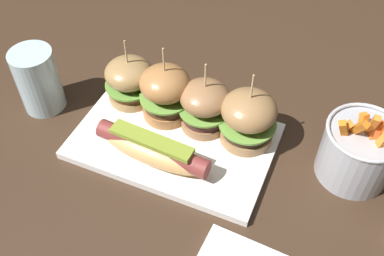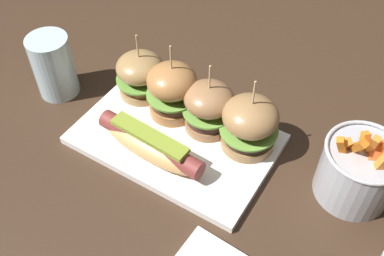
{
  "view_description": "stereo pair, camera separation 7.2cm",
  "coord_description": "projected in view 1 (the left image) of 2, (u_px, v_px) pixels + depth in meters",
  "views": [
    {
      "loc": [
        0.22,
        -0.45,
        0.59
      ],
      "look_at": [
        0.03,
        0.0,
        0.05
      ],
      "focal_mm": 41.95,
      "sensor_mm": 36.0,
      "label": 1
    },
    {
      "loc": [
        0.29,
        -0.41,
        0.59
      ],
      "look_at": [
        0.03,
        0.0,
        0.05
      ],
      "focal_mm": 41.95,
      "sensor_mm": 36.0,
      "label": 2
    }
  ],
  "objects": [
    {
      "name": "fries_bucket",
      "position": [
        359.0,
        151.0,
        0.69
      ],
      "size": [
        0.12,
        0.12,
        0.15
      ],
      "color": "#A8AAB2",
      "rests_on": "ground"
    },
    {
      "name": "water_glass",
      "position": [
        38.0,
        80.0,
        0.79
      ],
      "size": [
        0.08,
        0.08,
        0.12
      ],
      "primitive_type": "cylinder",
      "color": "silver",
      "rests_on": "ground"
    },
    {
      "name": "slider_far_right",
      "position": [
        248.0,
        118.0,
        0.73
      ],
      "size": [
        0.1,
        0.1,
        0.14
      ],
      "color": "#9A7146",
      "rests_on": "platter_main"
    },
    {
      "name": "platter_main",
      "position": [
        174.0,
        141.0,
        0.77
      ],
      "size": [
        0.33,
        0.21,
        0.01
      ],
      "primitive_type": "cube",
      "color": "white",
      "rests_on": "ground"
    },
    {
      "name": "ground_plane",
      "position": [
        174.0,
        144.0,
        0.77
      ],
      "size": [
        3.0,
        3.0,
        0.0
      ],
      "primitive_type": "plane",
      "color": "#382619"
    },
    {
      "name": "slider_far_left",
      "position": [
        130.0,
        80.0,
        0.8
      ],
      "size": [
        0.09,
        0.09,
        0.13
      ],
      "color": "#9B7848",
      "rests_on": "platter_main"
    },
    {
      "name": "slider_center_right",
      "position": [
        205.0,
        105.0,
        0.75
      ],
      "size": [
        0.09,
        0.09,
        0.13
      ],
      "color": "#956943",
      "rests_on": "platter_main"
    },
    {
      "name": "hot_dog",
      "position": [
        152.0,
        149.0,
        0.71
      ],
      "size": [
        0.2,
        0.06,
        0.05
      ],
      "color": "tan",
      "rests_on": "platter_main"
    },
    {
      "name": "slider_center_left",
      "position": [
        166.0,
        92.0,
        0.76
      ],
      "size": [
        0.09,
        0.09,
        0.14
      ],
      "color": "#A76F3E",
      "rests_on": "platter_main"
    }
  ]
}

